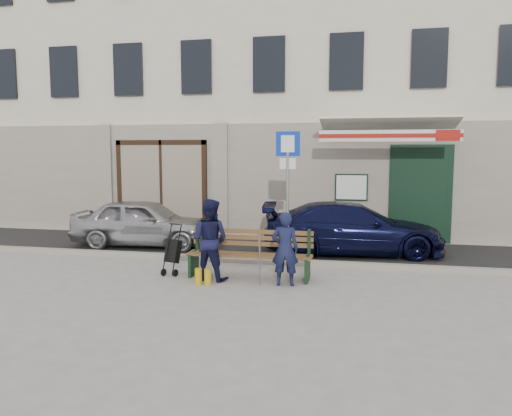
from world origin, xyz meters
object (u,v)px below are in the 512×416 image
(car_navy, at_px, (352,228))
(parking_sign, at_px, (288,175))
(woman, at_px, (210,240))
(car_silver, at_px, (144,223))
(man, at_px, (285,249))
(stroller, at_px, (173,252))
(bench, at_px, (247,254))

(car_navy, bearing_deg, parking_sign, 123.56)
(woman, bearing_deg, parking_sign, -113.29)
(car_silver, bearing_deg, man, -130.18)
(car_silver, bearing_deg, parking_sign, -109.59)
(parking_sign, height_order, stroller, parking_sign)
(car_silver, height_order, woman, woman)
(car_navy, bearing_deg, stroller, 120.76)
(man, xyz_separation_m, woman, (-1.45, 0.12, 0.10))
(stroller, bearing_deg, car_navy, 57.74)
(car_silver, height_order, stroller, car_silver)
(car_silver, xyz_separation_m, bench, (3.29, -2.56, -0.16))
(man, distance_m, woman, 1.46)
(car_navy, relative_size, man, 3.14)
(bench, distance_m, man, 0.91)
(man, bearing_deg, car_silver, -42.25)
(bench, distance_m, stroller, 1.50)
(man, height_order, woman, woman)
(parking_sign, relative_size, stroller, 2.87)
(bench, bearing_deg, woman, -156.84)
(bench, relative_size, stroller, 2.42)
(car_silver, distance_m, car_navy, 5.21)
(parking_sign, bearing_deg, car_silver, 171.64)
(parking_sign, height_order, man, parking_sign)
(parking_sign, distance_m, woman, 2.45)
(bench, height_order, stroller, stroller)
(man, relative_size, stroller, 1.36)
(car_navy, distance_m, parking_sign, 2.25)
(car_navy, bearing_deg, bench, 136.90)
(car_silver, distance_m, bench, 4.17)
(woman, height_order, stroller, woman)
(car_silver, distance_m, stroller, 3.14)
(parking_sign, height_order, bench, parking_sign)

